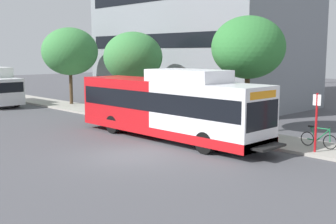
# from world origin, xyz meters

# --- Properties ---
(ground_plane) EXTENTS (120.00, 120.00, 0.00)m
(ground_plane) POSITION_xyz_m (0.00, 8.00, 0.00)
(ground_plane) COLOR #4C4C51
(sidewalk_curb) EXTENTS (3.00, 56.00, 0.14)m
(sidewalk_curb) POSITION_xyz_m (7.00, 6.00, 0.07)
(sidewalk_curb) COLOR #A8A399
(sidewalk_curb) RESTS_ON ground
(transit_bus) EXTENTS (2.58, 12.25, 3.65)m
(transit_bus) POSITION_xyz_m (3.83, 1.44, 1.70)
(transit_bus) COLOR white
(transit_bus) RESTS_ON ground
(bus_stop_sign_pole) EXTENTS (0.10, 0.36, 2.60)m
(bus_stop_sign_pole) POSITION_xyz_m (6.00, -5.58, 1.65)
(bus_stop_sign_pole) COLOR red
(bus_stop_sign_pole) RESTS_ON sidewalk_curb
(bicycle_parked) EXTENTS (0.52, 1.76, 1.02)m
(bicycle_parked) POSITION_xyz_m (6.97, -5.26, 0.56)
(bicycle_parked) COLOR black
(bicycle_parked) RESTS_ON sidewalk_curb
(street_tree_near_stop) EXTENTS (4.01, 4.01, 6.31)m
(street_tree_near_stop) POSITION_xyz_m (8.01, -0.48, 4.74)
(street_tree_near_stop) COLOR #4C3823
(street_tree_near_stop) RESTS_ON sidewalk_curb
(street_tree_mid_block) EXTENTS (4.13, 4.13, 5.78)m
(street_tree_mid_block) POSITION_xyz_m (7.71, 9.01, 4.16)
(street_tree_mid_block) COLOR #4C3823
(street_tree_mid_block) RESTS_ON sidewalk_curb
(street_tree_far_block) EXTENTS (4.68, 4.68, 6.43)m
(street_tree_far_block) POSITION_xyz_m (7.74, 17.40, 4.57)
(street_tree_far_block) COLOR #4C3823
(street_tree_far_block) RESTS_ON sidewalk_curb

